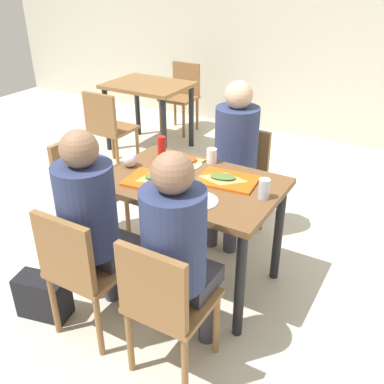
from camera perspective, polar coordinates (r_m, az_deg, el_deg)
ground_plane at (r=3.17m, az=-0.00°, el=-11.23°), size 10.00×10.00×0.02m
back_wall at (r=5.50m, az=18.20°, el=20.53°), size 10.00×0.10×2.80m
main_table at (r=2.80m, az=-0.00°, el=-0.66°), size 1.11×0.74×0.77m
chair_near_left at (r=2.53m, az=-14.29°, el=-9.35°), size 0.40×0.40×0.85m
chair_near_right at (r=2.25m, az=-3.66°, el=-13.95°), size 0.40×0.40×0.85m
chair_far_side at (r=3.47m, az=6.26°, el=2.23°), size 0.40×0.40×0.85m
chair_left_end at (r=3.39m, az=-13.83°, el=0.86°), size 0.40×0.40×0.85m
person_in_red at (r=2.48m, az=-12.76°, el=-3.18°), size 0.32×0.42×1.26m
person_in_brown_jacket at (r=2.19m, az=-1.82°, el=-7.04°), size 0.32×0.42×1.26m
person_far_side at (r=3.25m, az=5.45°, el=5.21°), size 0.32×0.42×1.26m
tray_red_near at (r=2.74m, az=-4.86°, el=1.42°), size 0.39×0.30×0.02m
tray_red_far at (r=2.75m, az=4.64°, el=1.54°), size 0.39×0.30×0.02m
paper_plate_center at (r=2.98m, az=-0.80°, el=3.71°), size 0.22×0.22×0.01m
paper_plate_near_edge at (r=2.52m, az=0.94°, el=-1.15°), size 0.22×0.22×0.01m
pizza_slice_a at (r=2.76m, az=-4.85°, el=2.02°), size 0.21×0.22×0.02m
pizza_slice_b at (r=2.75m, az=4.02°, el=1.91°), size 0.26×0.19×0.02m
pizza_slice_c at (r=3.00m, az=-0.75°, el=4.13°), size 0.26×0.26×0.02m
plastic_cup_a at (r=2.99m, az=2.57°, el=4.72°), size 0.07×0.07×0.10m
plastic_cup_b at (r=2.48m, az=-3.09°, el=-0.51°), size 0.07×0.07×0.10m
soda_can at (r=2.56m, az=9.34°, el=0.40°), size 0.07×0.07×0.12m
condiment_bottle at (r=3.05m, az=-3.95°, el=5.76°), size 0.06×0.06×0.16m
foil_bundle at (r=2.96m, az=-8.10°, el=4.18°), size 0.10×0.10×0.10m
handbag at (r=2.96m, az=-18.74°, el=-12.70°), size 0.35×0.23×0.28m
background_table at (r=5.10m, az=-5.67°, el=12.40°), size 0.90×0.70×0.77m
background_chair_near at (r=4.59m, az=-10.92°, el=8.45°), size 0.40×0.40×0.85m
background_chair_far at (r=5.73m, az=-1.26°, el=12.84°), size 0.40×0.40×0.85m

